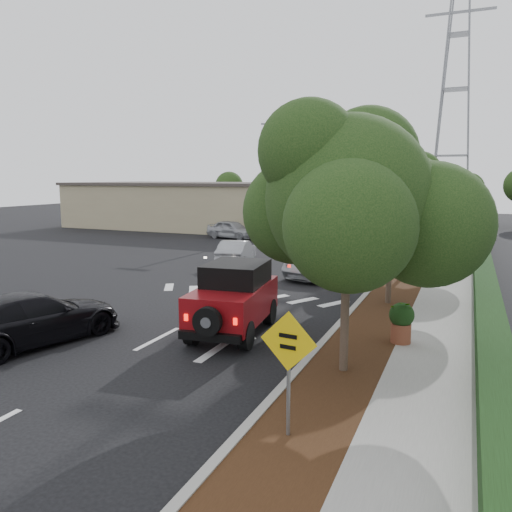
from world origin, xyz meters
The scene contains 19 objects.
ground centered at (0.00, 0.00, 0.00)m, with size 120.00×120.00×0.00m, color black.
curb centered at (4.60, 12.00, 0.07)m, with size 0.20×70.00×0.15m, color #9E9B93.
planting_strip centered at (5.60, 12.00, 0.06)m, with size 1.80×70.00×0.12m, color black.
sidewalk centered at (7.50, 12.00, 0.06)m, with size 2.00×70.00×0.12m, color gray.
hedge centered at (8.90, 12.00, 0.40)m, with size 0.80×70.00×0.80m, color black.
commercial_building centered at (-16.00, 30.00, 2.00)m, with size 22.00×12.00×4.00m, color #9C8F6B.
transmission_tower centered at (6.00, 48.00, 0.00)m, with size 7.00×4.00×28.00m, color slate, non-canonical shape.
street_tree_near centered at (5.60, -0.50, 0.00)m, with size 3.80×3.80×5.92m, color black, non-canonical shape.
street_tree_mid centered at (5.60, 6.50, 0.00)m, with size 3.20×3.20×5.32m, color black, non-canonical shape.
street_tree_far centered at (5.60, 13.00, 0.00)m, with size 3.40×3.40×5.62m, color black, non-canonical shape.
light_pole_a centered at (-6.50, 26.00, 0.00)m, with size 2.00×0.22×9.00m, color slate, non-canonical shape.
light_pole_b centered at (-7.50, 38.00, 0.00)m, with size 2.00×0.22×9.00m, color slate, non-canonical shape.
red_jeep centered at (1.78, 1.53, 1.07)m, with size 2.26×4.26×2.11m.
silver_suv_ahead centered at (1.90, 11.01, 0.71)m, with size 2.35×5.10×1.42m, color #979A9E.
black_suv_oncoming centered at (-3.02, -1.72, 0.74)m, with size 2.07×5.10×1.48m, color black.
silver_sedan_oncoming centered at (-3.28, 12.30, 0.66)m, with size 1.40×4.02×1.33m, color #929499.
parked_suv centered at (-8.49, 22.48, 0.70)m, with size 1.66×4.14×1.41m, color #999AA0.
speed_hump_sign centered at (5.40, -3.90, 1.58)m, with size 1.07×0.13×2.28m.
terracotta_planter centered at (6.60, 2.09, 0.81)m, with size 0.69×0.69×1.19m.
Camera 1 is at (8.13, -11.74, 4.66)m, focal length 35.00 mm.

